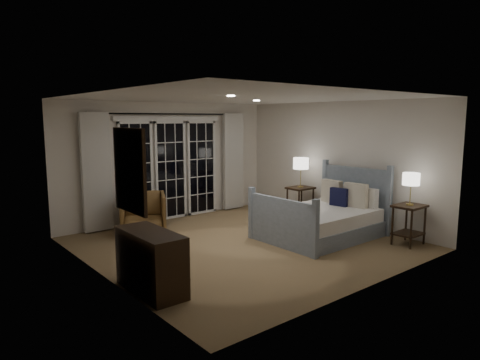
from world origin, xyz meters
TOP-DOWN VIEW (x-y plane):
  - floor at (0.00, 0.00)m, footprint 5.00×5.00m
  - ceiling at (0.00, 0.00)m, footprint 5.00×5.00m
  - wall_left at (-2.50, 0.00)m, footprint 0.02×5.00m
  - wall_right at (2.50, 0.00)m, footprint 0.02×5.00m
  - wall_back at (0.00, 2.50)m, footprint 5.00×0.02m
  - wall_front at (0.00, -2.50)m, footprint 5.00×0.02m
  - french_doors at (0.00, 2.46)m, footprint 2.50×0.04m
  - curtain_rod at (0.00, 2.40)m, footprint 3.50×0.03m
  - curtain_left at (-1.65, 2.38)m, footprint 0.55×0.10m
  - curtain_right at (1.65, 2.38)m, footprint 0.55×0.10m
  - downlight_a at (0.80, 0.60)m, footprint 0.12×0.12m
  - downlight_b at (-0.60, -0.40)m, footprint 0.12×0.12m
  - bed at (1.42, -0.56)m, footprint 2.09×1.49m
  - nightstand_left at (2.15, -1.83)m, footprint 0.53×0.43m
  - nightstand_right at (2.14, 0.67)m, footprint 0.53×0.43m
  - lamp_left at (2.15, -1.83)m, footprint 0.28×0.28m
  - lamp_right at (2.14, 0.67)m, footprint 0.33×0.33m
  - armchair at (-1.03, 1.75)m, footprint 1.11×1.12m
  - dresser at (-2.23, -0.84)m, footprint 0.46×1.09m
  - mirror at (-2.47, -0.84)m, footprint 0.05×0.85m

SIDE VIEW (x-z plane):
  - floor at x=0.00m, z-range 0.00..0.00m
  - bed at x=1.42m, z-range -0.29..0.92m
  - armchair at x=-1.03m, z-range 0.00..0.77m
  - dresser at x=-2.23m, z-range 0.00..0.77m
  - nightstand_right at x=2.14m, z-range 0.11..0.81m
  - nightstand_left at x=2.15m, z-range 0.11..0.81m
  - french_doors at x=0.00m, z-range -0.01..2.19m
  - lamp_left at x=2.15m, z-range 0.86..1.41m
  - curtain_left at x=-1.65m, z-range 0.02..2.27m
  - curtain_right at x=1.65m, z-range 0.02..2.27m
  - lamp_right at x=2.14m, z-range 0.88..1.51m
  - wall_left at x=-2.50m, z-range 0.00..2.50m
  - wall_right at x=2.50m, z-range 0.00..2.50m
  - wall_back at x=0.00m, z-range 0.00..2.50m
  - wall_front at x=0.00m, z-range 0.00..2.50m
  - mirror at x=-2.47m, z-range 1.05..2.05m
  - curtain_rod at x=0.00m, z-range 2.23..2.27m
  - downlight_a at x=0.80m, z-range 2.48..2.50m
  - downlight_b at x=-0.60m, z-range 2.48..2.50m
  - ceiling at x=0.00m, z-range 2.50..2.50m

